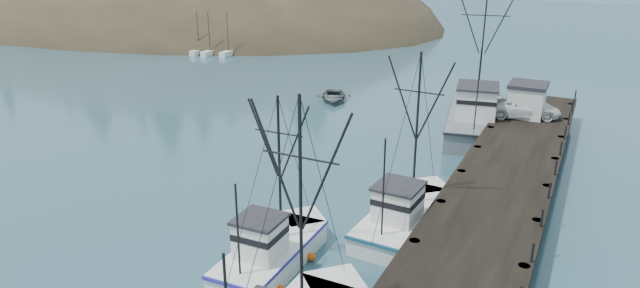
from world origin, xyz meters
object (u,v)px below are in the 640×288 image
Objects in this scene: work_vessel at (475,117)px; trawler_mid at (274,250)px; pickup_truck at (524,108)px; trawler_far at (406,215)px; motorboat at (333,100)px; pier at (503,182)px; pier_shed at (527,99)px.

trawler_mid is at bearing -99.89° from work_vessel.
work_vessel is 4.41m from pickup_truck.
trawler_far is 28.10m from motorboat.
trawler_mid is (-9.43, -12.20, -0.87)m from pier.
motorboat is at bearing 123.74° from trawler_far.
pier is at bearing 49.42° from trawler_far.
work_vessel reaches higher than pier.
trawler_mid is at bearing 143.82° from pickup_truck.
pickup_truck is 1.07× the size of motorboat.
trawler_far is 20.03m from work_vessel.
work_vessel is at bearing 107.81° from pier.
pier_shed is at bearing -4.62° from work_vessel.
work_vessel is at bearing 80.11° from trawler_mid.
trawler_far reaches higher than pier_shed.
work_vessel is at bearing 90.59° from trawler_far.
trawler_mid is 27.64m from pickup_truck.
pickup_truck is at bearing 78.70° from trawler_far.
trawler_far is 19.72m from pickup_truck.
motorboat is (-15.60, 23.36, -0.82)m from trawler_far.
pier_shed is (4.11, -0.33, 2.19)m from work_vessel.
trawler_mid reaches higher than motorboat.
trawler_mid reaches higher than pickup_truck.
pickup_truck is at bearing -11.02° from work_vessel.
pier is at bearing -72.19° from work_vessel.
pier_shed is 0.78m from pickup_truck.
trawler_far is at bearing -79.53° from motorboat.
pier is at bearing -65.19° from motorboat.
pier is at bearing 52.29° from trawler_mid.
trawler_mid is 32.12m from motorboat.
motorboat is (-10.70, 30.27, -0.82)m from trawler_mid.
pickup_truck is (-0.06, -0.46, -0.62)m from pier_shed.
work_vessel is 4.82× the size of pier_shed.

